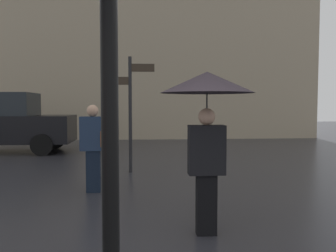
% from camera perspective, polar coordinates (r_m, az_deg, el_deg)
% --- Properties ---
extents(pedestrian_with_umbrella, '(1.11, 1.11, 1.96)m').
position_cam_1_polar(pedestrian_with_umbrella, '(4.21, 6.31, 4.18)').
color(pedestrian_with_umbrella, black).
rests_on(pedestrian_with_umbrella, ground).
extents(pedestrian_with_bag, '(0.49, 0.24, 1.57)m').
position_cam_1_polar(pedestrian_with_bag, '(6.43, -11.88, -2.68)').
color(pedestrian_with_bag, black).
rests_on(pedestrian_with_bag, ground).
extents(parked_car_left, '(4.45, 1.94, 1.96)m').
position_cam_1_polar(parked_car_left, '(12.79, -25.34, 0.55)').
color(parked_car_left, black).
rests_on(parked_car_left, ground).
extents(street_signpost, '(1.08, 0.08, 2.67)m').
position_cam_1_polar(street_signpost, '(8.16, -6.09, 3.84)').
color(street_signpost, black).
rests_on(street_signpost, ground).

